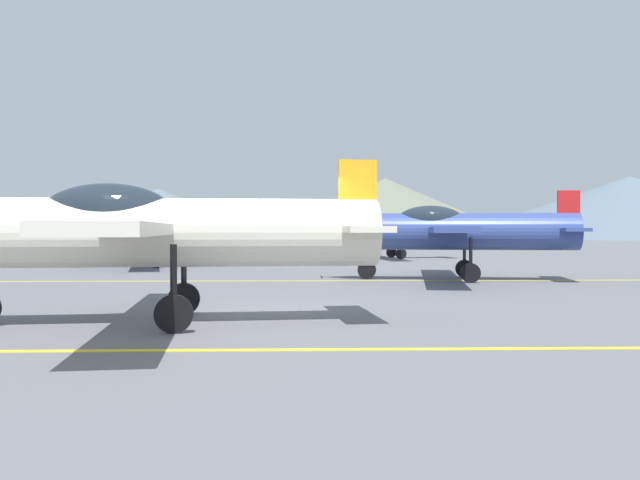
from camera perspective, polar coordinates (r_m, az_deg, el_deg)
ground_plane at (r=12.58m, az=-3.98°, el=-6.39°), size 400.00×400.00×0.00m
apron_line_near at (r=9.09m, az=-4.87°, el=-9.15°), size 80.00×0.16×0.01m
apron_line_far at (r=21.23m, az=-3.05°, el=-3.43°), size 80.00×0.16×0.01m
airplane_near at (r=11.87m, az=-14.24°, el=0.82°), size 8.20×9.42×2.81m
airplane_mid at (r=22.03m, az=10.86°, el=0.82°), size 8.22×9.41×2.81m
airplane_far at (r=30.36m, az=-14.54°, el=0.80°), size 8.23×9.38×2.81m
airplane_back at (r=38.46m, az=5.62°, el=0.82°), size 8.19×9.41×2.81m
hill_centerleft at (r=155.95m, az=-13.39°, el=2.21°), size 55.02×55.02×10.84m
hill_centerright at (r=136.61m, az=5.47°, el=2.67°), size 54.53×54.53×11.98m
hill_right at (r=150.55m, az=24.43°, el=2.51°), size 71.36×71.36×12.41m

